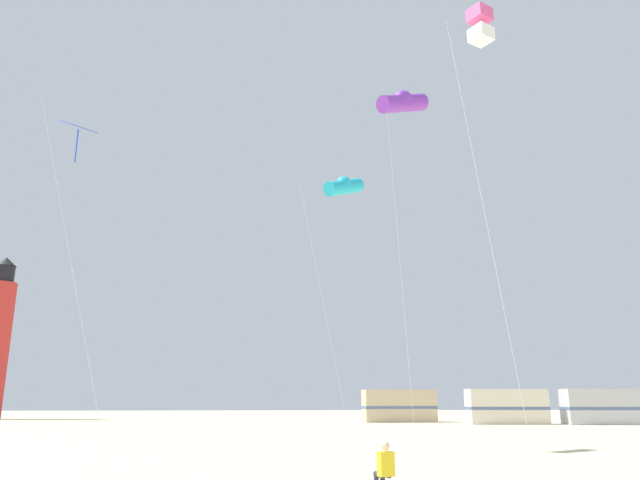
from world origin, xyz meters
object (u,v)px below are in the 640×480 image
at_px(kite_box_rainbow, 480,26).
at_px(rv_van_tan, 399,406).
at_px(kite_tube_violet, 403,102).
at_px(kite_tube_cyan, 344,186).
at_px(kite_flyer_standing, 384,467).
at_px(kite_diamond_blue, 78,139).
at_px(rv_van_silver, 604,407).
at_px(rv_van_cream, 506,407).

bearing_deg(kite_box_rainbow, rv_van_tan, 83.53).
distance_m(kite_tube_violet, kite_tube_cyan, 6.08).
relative_size(kite_flyer_standing, kite_diamond_blue, 0.11).
distance_m(kite_diamond_blue, rv_van_silver, 46.18).
xyz_separation_m(kite_tube_violet, kite_diamond_blue, (-11.11, -3.94, -3.66)).
bearing_deg(rv_van_silver, rv_van_cream, 174.29).
distance_m(rv_van_tan, rv_van_silver, 16.85).
xyz_separation_m(kite_flyer_standing, kite_box_rainbow, (3.74, 2.13, 12.77)).
relative_size(kite_tube_violet, kite_diamond_blue, 1.35).
relative_size(kite_diamond_blue, rv_van_tan, 1.61).
distance_m(kite_box_rainbow, rv_van_cream, 38.63).
distance_m(kite_flyer_standing, kite_tube_violet, 15.18).
bearing_deg(kite_diamond_blue, kite_tube_cyan, 45.72).
xyz_separation_m(kite_tube_cyan, rv_van_cream, (15.75, 23.48, -10.55)).
bearing_deg(kite_flyer_standing, rv_van_silver, -141.43).
distance_m(kite_flyer_standing, kite_tube_cyan, 17.38).
xyz_separation_m(kite_flyer_standing, kite_diamond_blue, (-8.75, 3.65, 9.27)).
distance_m(kite_tube_violet, rv_van_cream, 34.43).
relative_size(kite_diamond_blue, rv_van_silver, 1.59).
bearing_deg(rv_van_tan, kite_tube_violet, -103.30).
distance_m(kite_flyer_standing, kite_box_rainbow, 13.47).
height_order(kite_tube_violet, kite_tube_cyan, kite_tube_violet).
xyz_separation_m(kite_tube_violet, rv_van_tan, (5.84, 33.81, -12.15)).
bearing_deg(kite_tube_violet, rv_van_silver, 52.10).
relative_size(kite_flyer_standing, kite_tube_violet, 0.08).
xyz_separation_m(kite_flyer_standing, kite_tube_violet, (2.36, 7.59, 12.93)).
height_order(rv_van_tan, rv_van_cream, same).
bearing_deg(rv_van_cream, kite_tube_violet, -112.87).
relative_size(kite_box_rainbow, rv_van_silver, 2.11).
relative_size(kite_tube_cyan, rv_van_tan, 1.93).
relative_size(kite_tube_cyan, kite_diamond_blue, 1.20).
height_order(kite_box_rainbow, rv_van_tan, kite_box_rainbow).
distance_m(kite_tube_violet, rv_van_silver, 37.06).
bearing_deg(rv_van_cream, rv_van_tan, 152.24).
distance_m(kite_tube_cyan, rv_van_cream, 30.18).
xyz_separation_m(kite_box_rainbow, rv_van_silver, (20.13, 33.08, -11.99)).
bearing_deg(kite_tube_violet, kite_box_rainbow, -75.80).
relative_size(kite_tube_violet, kite_tube_cyan, 1.13).
relative_size(kite_tube_violet, rv_van_cream, 2.18).
bearing_deg(kite_flyer_standing, rv_van_tan, -118.50).
height_order(kite_flyer_standing, rv_van_silver, rv_van_silver).
bearing_deg(kite_tube_cyan, rv_van_silver, 43.37).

